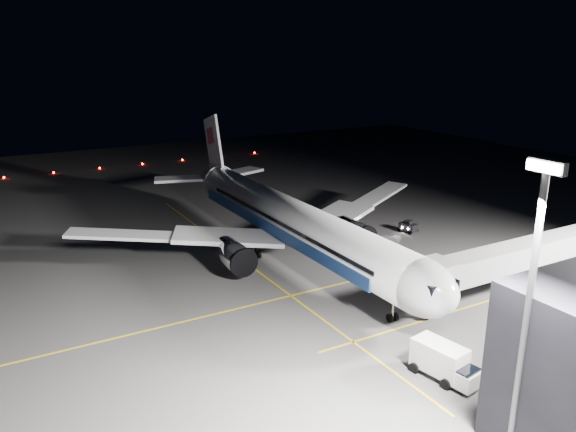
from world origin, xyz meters
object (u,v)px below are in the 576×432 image
(safety_cone_a, at_px, (394,248))
(service_truck, at_px, (445,362))
(jet_bridge, at_px, (527,253))
(safety_cone_c, at_px, (310,231))
(airliner, at_px, (288,220))
(safety_cone_b, at_px, (362,262))
(floodlight_mast_south, at_px, (530,291))
(baggage_tug, at_px, (408,227))

(safety_cone_a, bearing_deg, service_truck, -32.38)
(jet_bridge, bearing_deg, safety_cone_c, -161.08)
(airliner, xyz_separation_m, jet_bridge, (23.08, 18.06, -0.58))
(service_truck, distance_m, safety_cone_b, 26.76)
(floodlight_mast_south, height_order, service_truck, floodlight_mast_south)
(safety_cone_c, bearing_deg, safety_cone_b, -2.96)
(safety_cone_a, xyz_separation_m, safety_cone_c, (-11.99, -6.23, 0.01))
(baggage_tug, relative_size, safety_cone_c, 4.82)
(floodlight_mast_south, relative_size, safety_cone_a, 34.79)
(safety_cone_a, relative_size, safety_cone_b, 1.12)
(jet_bridge, height_order, safety_cone_c, jet_bridge)
(service_truck, distance_m, baggage_tug, 39.91)
(service_truck, xyz_separation_m, safety_cone_c, (-38.77, 10.76, -1.31))
(airliner, relative_size, floodlight_mast_south, 2.97)
(safety_cone_c, bearing_deg, safety_cone_a, 27.43)
(jet_bridge, height_order, service_truck, jet_bridge)
(airliner, bearing_deg, service_truck, -5.35)
(airliner, xyz_separation_m, safety_cone_c, (-6.92, 7.77, -4.86))
(service_truck, bearing_deg, safety_cone_a, 137.74)
(service_truck, distance_m, safety_cone_c, 40.26)
(service_truck, xyz_separation_m, baggage_tug, (-31.88, 23.99, -0.78))
(airliner, bearing_deg, safety_cone_b, 44.90)
(jet_bridge, height_order, floodlight_mast_south, floodlight_mast_south)
(safety_cone_b, bearing_deg, jet_bridge, 34.52)
(service_truck, height_order, safety_cone_a, service_truck)
(baggage_tug, xyz_separation_m, safety_cone_a, (5.11, -7.01, -0.55))
(safety_cone_a, bearing_deg, jet_bridge, 12.69)
(safety_cone_a, distance_m, safety_cone_b, 7.23)
(airliner, distance_m, safety_cone_a, 15.66)
(jet_bridge, xyz_separation_m, safety_cone_c, (-30.00, -10.28, -4.28))
(service_truck, relative_size, safety_cone_c, 10.20)
(floodlight_mast_south, distance_m, baggage_tug, 50.53)
(jet_bridge, relative_size, baggage_tug, 11.68)
(safety_cone_c, bearing_deg, baggage_tug, 62.51)
(jet_bridge, relative_size, safety_cone_c, 56.28)
(airliner, distance_m, floodlight_mast_south, 42.13)
(safety_cone_a, distance_m, safety_cone_c, 13.51)
(airliner, relative_size, jet_bridge, 1.79)
(floodlight_mast_south, bearing_deg, baggage_tug, 146.68)
(airliner, xyz_separation_m, service_truck, (31.85, -2.98, -3.54))
(airliner, bearing_deg, baggage_tug, 90.10)
(baggage_tug, relative_size, safety_cone_b, 5.55)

